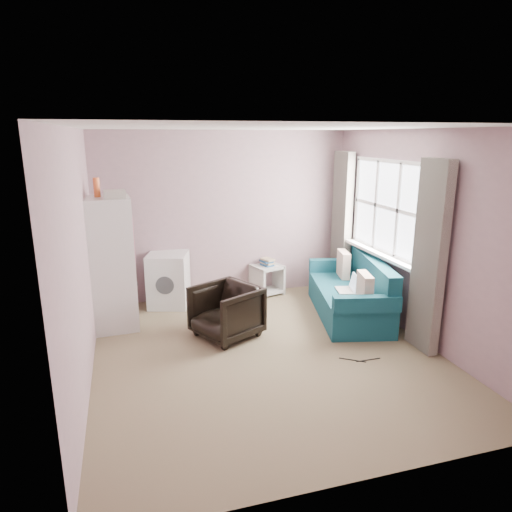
{
  "coord_description": "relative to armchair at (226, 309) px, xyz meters",
  "views": [
    {
      "loc": [
        -1.45,
        -4.55,
        2.43
      ],
      "look_at": [
        0.05,
        0.6,
        1.0
      ],
      "focal_mm": 32.0,
      "sensor_mm": 36.0,
      "label": 1
    }
  ],
  "objects": [
    {
      "name": "floor_cables",
      "position": [
        1.29,
        -1.04,
        -0.35
      ],
      "size": [
        0.44,
        0.18,
        0.01
      ],
      "rotation": [
        0.0,
        0.0,
        -0.26
      ],
      "color": "black",
      "rests_on": "ground"
    },
    {
      "name": "armchair",
      "position": [
        0.0,
        0.0,
        0.0
      ],
      "size": [
        0.9,
        0.92,
        0.72
      ],
      "primitive_type": "imported",
      "rotation": [
        0.0,
        0.0,
        -1.1
      ],
      "color": "black",
      "rests_on": "ground"
    },
    {
      "name": "room",
      "position": [
        0.36,
        -0.57,
        0.89
      ],
      "size": [
        3.84,
        4.24,
        2.54
      ],
      "color": "#7D6C51",
      "rests_on": "ground"
    },
    {
      "name": "side_table",
      "position": [
        0.96,
        1.37,
        -0.09
      ],
      "size": [
        0.53,
        0.53,
        0.57
      ],
      "rotation": [
        0.0,
        0.0,
        0.31
      ],
      "color": "#B1AFAD",
      "rests_on": "ground"
    },
    {
      "name": "sofa",
      "position": [
        1.83,
        0.2,
        -0.07
      ],
      "size": [
        1.21,
        1.94,
        0.81
      ],
      "rotation": [
        0.0,
        0.0,
        -0.23
      ],
      "color": "#165667",
      "rests_on": "ground"
    },
    {
      "name": "window_dressing",
      "position": [
        2.12,
        0.12,
        0.75
      ],
      "size": [
        0.17,
        2.62,
        2.18
      ],
      "color": "white",
      "rests_on": "ground"
    },
    {
      "name": "washing_machine",
      "position": [
        -0.57,
        1.29,
        0.05
      ],
      "size": [
        0.68,
        0.68,
        0.78
      ],
      "rotation": [
        0.0,
        0.0,
        -0.29
      ],
      "color": "silver",
      "rests_on": "ground"
    },
    {
      "name": "fridge",
      "position": [
        -1.33,
        0.69,
        0.5
      ],
      "size": [
        0.62,
        0.61,
        1.93
      ],
      "rotation": [
        0.0,
        0.0,
        0.05
      ],
      "color": "silver",
      "rests_on": "ground"
    }
  ]
}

